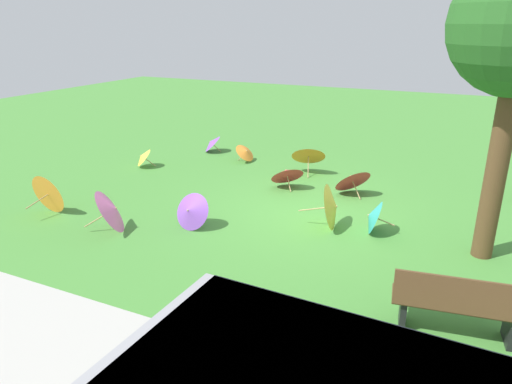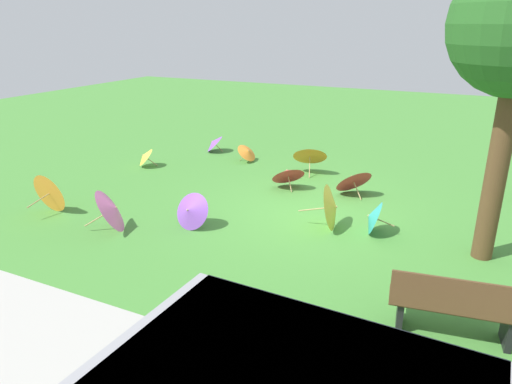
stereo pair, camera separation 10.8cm
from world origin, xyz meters
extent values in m
plane|color=#478C38|center=(0.00, 0.00, 0.00)|extent=(40.00, 40.00, 0.00)
cube|color=brown|center=(-3.00, 3.15, 0.45)|extent=(1.65, 0.68, 0.05)
cube|color=brown|center=(-3.03, 3.35, 0.68)|extent=(1.60, 0.34, 0.45)
cube|color=black|center=(-2.36, 3.24, 0.23)|extent=(0.14, 0.41, 0.45)
cube|color=black|center=(-3.63, 3.06, 0.23)|extent=(0.14, 0.41, 0.45)
cylinder|color=brown|center=(-3.31, 0.63, 1.57)|extent=(0.34, 0.34, 3.13)
cylinder|color=tan|center=(4.26, -3.44, 0.13)|extent=(0.24, 0.13, 0.26)
cone|color=purple|center=(4.40, -3.37, 0.29)|extent=(0.78, 0.82, 0.54)
sphere|color=tan|center=(4.44, -3.35, 0.33)|extent=(0.06, 0.05, 0.05)
cylinder|color=tan|center=(0.92, -1.07, 0.16)|extent=(0.20, 0.23, 0.32)
cone|color=#D8383F|center=(1.05, -1.21, 0.37)|extent=(1.07, 1.06, 0.65)
sphere|color=tan|center=(1.08, -1.25, 0.44)|extent=(0.06, 0.06, 0.05)
cylinder|color=tan|center=(5.15, -1.26, 0.14)|extent=(0.25, 0.22, 0.28)
cone|color=yellow|center=(5.30, -1.14, 0.30)|extent=(0.71, 0.73, 0.50)
sphere|color=tan|center=(5.33, -1.11, 0.34)|extent=(0.06, 0.06, 0.05)
cylinder|color=tan|center=(3.40, 2.69, 0.26)|extent=(0.44, 0.30, 0.30)
cone|color=pink|center=(3.14, 2.51, 0.43)|extent=(0.99, 1.08, 0.87)
sphere|color=tan|center=(3.09, 2.48, 0.47)|extent=(0.06, 0.06, 0.05)
cylinder|color=tan|center=(-1.61, 0.46, 0.26)|extent=(0.37, 0.09, 0.14)
cone|color=teal|center=(-1.37, 0.51, 0.34)|extent=(0.45, 0.71, 0.67)
sphere|color=tan|center=(-1.31, 0.52, 0.36)|extent=(0.05, 0.04, 0.05)
cylinder|color=tan|center=(3.09, -2.84, 0.13)|extent=(0.25, 0.06, 0.27)
cone|color=orange|center=(2.94, -2.82, 0.30)|extent=(0.60, 0.67, 0.49)
sphere|color=tan|center=(2.90, -2.81, 0.34)|extent=(0.06, 0.04, 0.05)
cylinder|color=tan|center=(-0.28, 0.69, 0.37)|extent=(0.61, 0.11, 0.17)
cone|color=yellow|center=(-0.64, 0.64, 0.46)|extent=(0.47, 0.94, 0.91)
sphere|color=tan|center=(-0.71, 0.63, 0.47)|extent=(0.05, 0.04, 0.04)
cylinder|color=tan|center=(4.98, 2.68, 0.36)|extent=(0.06, 0.55, 0.15)
cone|color=orange|center=(4.96, 2.33, 0.45)|extent=(0.90, 0.43, 0.89)
sphere|color=tan|center=(4.95, 2.24, 0.47)|extent=(0.04, 0.05, 0.04)
cylinder|color=tan|center=(1.84, 1.56, 0.23)|extent=(0.07, 0.35, 0.21)
cone|color=purple|center=(1.87, 1.80, 0.37)|extent=(0.80, 0.59, 0.73)
sphere|color=tan|center=(1.87, 1.87, 0.40)|extent=(0.04, 0.05, 0.05)
cylinder|color=tan|center=(-0.66, -1.27, 0.17)|extent=(0.28, 0.25, 0.34)
cone|color=#D8383F|center=(-0.49, -1.42, 0.39)|extent=(1.10, 1.11, 0.72)
sphere|color=tan|center=(-0.45, -1.46, 0.44)|extent=(0.06, 0.06, 0.05)
cylinder|color=tan|center=(0.89, -2.35, 0.24)|extent=(0.16, 0.39, 0.48)
cone|color=orange|center=(0.97, -2.58, 0.53)|extent=(1.10, 1.03, 0.69)
sphere|color=tan|center=(0.99, -2.63, 0.59)|extent=(0.05, 0.06, 0.05)
camera|label=1|loc=(-2.84, 8.85, 3.80)|focal=32.85mm
camera|label=2|loc=(-2.94, 8.81, 3.80)|focal=32.85mm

